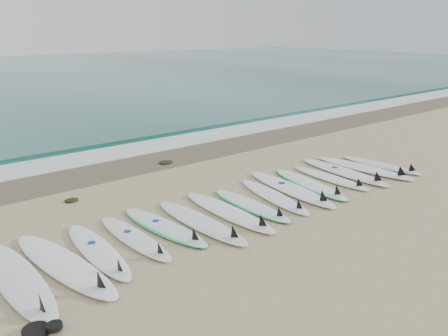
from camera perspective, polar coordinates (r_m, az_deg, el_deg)
ground at (r=9.36m, az=3.09°, el=-4.82°), size 120.00×120.00×0.00m
wet_sand_band at (r=12.54m, az=-9.38°, el=0.91°), size 120.00×1.80×0.01m
foam_band at (r=13.74m, az=-12.26°, el=2.28°), size 120.00×1.40×0.04m
wave_crest at (r=15.05m, az=-14.83°, el=3.55°), size 120.00×1.00×0.10m
surfboard_0 at (r=7.24m, az=-25.11°, el=-13.23°), size 0.68×2.87×0.36m
surfboard_1 at (r=7.41m, az=-20.01°, el=-11.83°), size 1.07×2.96×0.37m
surfboard_2 at (r=7.68m, az=-16.05°, el=-10.38°), size 0.56×2.45×0.31m
surfboard_3 at (r=7.97m, az=-11.47°, el=-8.98°), size 0.59×2.31×0.29m
surfboard_4 at (r=8.33m, az=-7.76°, el=-7.61°), size 0.88×2.46×0.31m
surfboard_5 at (r=8.40m, az=-2.89°, el=-7.11°), size 0.67×2.68×0.34m
surfboard_6 at (r=8.83m, az=0.80°, el=-5.80°), size 0.62×2.69×0.34m
surfboard_7 at (r=9.22m, az=3.63°, el=-4.89°), size 0.56×2.31×0.29m
surfboard_8 at (r=9.70m, az=6.66°, el=-3.74°), size 0.89×2.50×0.31m
surfboard_9 at (r=10.20m, az=8.87°, el=-2.70°), size 0.88×2.93×0.37m
surfboard_10 at (r=10.63m, az=11.21°, el=-2.06°), size 1.02×2.64×0.33m
surfboard_11 at (r=11.14m, az=13.90°, el=-1.29°), size 0.54×2.35×0.30m
surfboard_12 at (r=11.68m, az=15.56°, el=-0.49°), size 0.77×2.87×0.36m
surfboard_13 at (r=12.16m, az=18.00°, el=-0.00°), size 0.82×2.88×0.36m
surfboard_14 at (r=12.61m, az=19.99°, el=0.36°), size 0.66×2.38×0.30m
seaweed_near at (r=10.08m, az=-19.30°, el=-3.98°), size 0.31×0.24×0.06m
seaweed_far at (r=12.26m, az=-7.61°, el=0.75°), size 0.40×0.31×0.08m
leash_coil at (r=6.16m, az=-22.93°, el=-18.93°), size 0.46×0.36×0.11m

